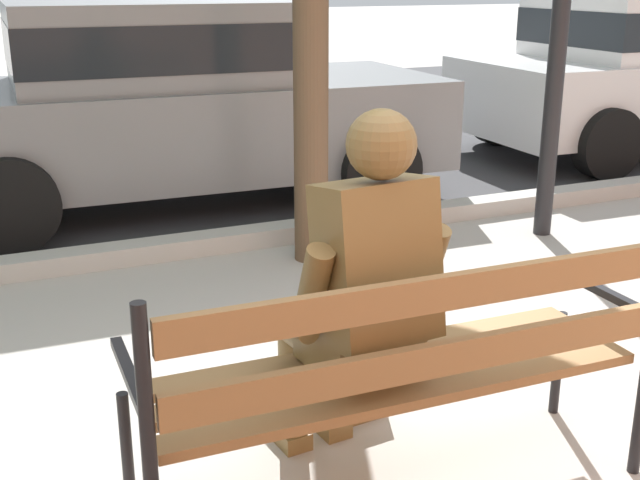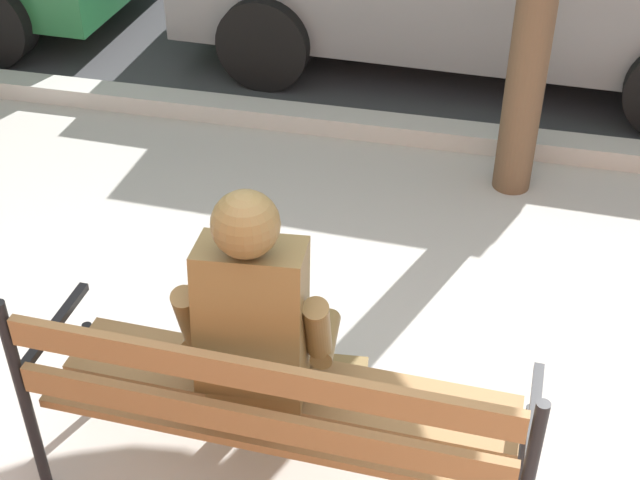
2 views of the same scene
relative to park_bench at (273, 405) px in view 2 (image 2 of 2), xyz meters
name	(u,v)px [view 2 (image 2 of 2)]	position (x,y,z in m)	size (l,w,h in m)	color
curb_stone	(433,133)	(0.22, 2.89, -0.48)	(60.00, 0.20, 0.12)	#B2AFA8
park_bench	(273,405)	(0.00, 0.00, 0.00)	(1.81, 0.58, 0.95)	olive
bronze_statue_seated	(266,334)	(-0.08, 0.21, 0.12)	(0.61, 0.80, 1.37)	brown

